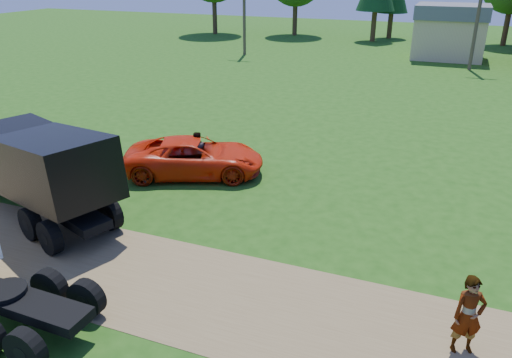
% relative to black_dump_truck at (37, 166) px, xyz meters
% --- Properties ---
extents(ground, '(140.00, 140.00, 0.00)m').
position_rel_black_dump_truck_xyz_m(ground, '(7.59, -1.95, -1.86)').
color(ground, '#1D4B10').
rests_on(ground, ground).
extents(dirt_track, '(120.00, 4.20, 0.01)m').
position_rel_black_dump_truck_xyz_m(dirt_track, '(7.59, -1.95, -1.86)').
color(dirt_track, brown).
rests_on(dirt_track, ground).
extents(black_dump_truck, '(7.88, 4.86, 3.38)m').
position_rel_black_dump_truck_xyz_m(black_dump_truck, '(0.00, 0.00, 0.00)').
color(black_dump_truck, black).
rests_on(black_dump_truck, ground).
extents(orange_pickup, '(6.12, 4.45, 1.55)m').
position_rel_black_dump_truck_xyz_m(orange_pickup, '(3.10, 5.16, -1.09)').
color(orange_pickup, red).
rests_on(orange_pickup, ground).
extents(spectator_a, '(0.83, 0.70, 1.94)m').
position_rel_black_dump_truck_xyz_m(spectator_a, '(13.52, -1.72, -0.89)').
color(spectator_a, '#999999').
rests_on(spectator_a, ground).
extents(spectator_b, '(1.03, 1.00, 1.68)m').
position_rel_black_dump_truck_xyz_m(spectator_b, '(2.95, 5.62, -1.02)').
color(spectator_b, '#999999').
rests_on(spectator_b, ground).
extents(tan_shed, '(6.20, 5.40, 4.70)m').
position_rel_black_dump_truck_xyz_m(tan_shed, '(11.59, 38.05, 0.56)').
color(tan_shed, tan).
rests_on(tan_shed, ground).
extents(utility_poles, '(42.20, 0.28, 9.00)m').
position_rel_black_dump_truck_xyz_m(utility_poles, '(13.59, 33.05, 2.85)').
color(utility_poles, brown).
rests_on(utility_poles, ground).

